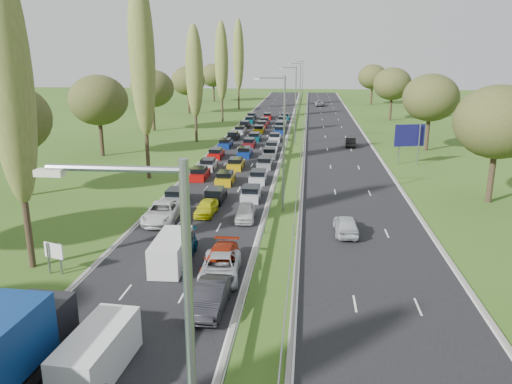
% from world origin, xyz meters
% --- Properties ---
extents(ground, '(260.00, 260.00, 0.00)m').
position_xyz_m(ground, '(4.50, 80.00, 0.00)').
color(ground, '#2F4F18').
rests_on(ground, ground).
extents(near_carriageway, '(10.50, 215.00, 0.04)m').
position_xyz_m(near_carriageway, '(-2.25, 82.50, 0.00)').
color(near_carriageway, black).
rests_on(near_carriageway, ground).
extents(far_carriageway, '(10.50, 215.00, 0.04)m').
position_xyz_m(far_carriageway, '(11.25, 82.50, 0.00)').
color(far_carriageway, black).
rests_on(far_carriageway, ground).
extents(central_reservation, '(2.36, 215.00, 0.32)m').
position_xyz_m(central_reservation, '(4.50, 82.50, 0.55)').
color(central_reservation, gray).
rests_on(central_reservation, ground).
extents(lamp_columns, '(0.18, 140.18, 12.00)m').
position_xyz_m(lamp_columns, '(4.50, 78.00, 6.00)').
color(lamp_columns, gray).
rests_on(lamp_columns, ground).
extents(poplar_row, '(2.80, 127.80, 22.44)m').
position_xyz_m(poplar_row, '(-11.50, 68.17, 12.39)').
color(poplar_row, '#2D2116').
rests_on(poplar_row, ground).
extents(woodland_left, '(8.00, 166.00, 11.10)m').
position_xyz_m(woodland_left, '(-22.00, 62.63, 7.68)').
color(woodland_left, '#2D2116').
rests_on(woodland_left, ground).
extents(woodland_right, '(8.00, 153.00, 11.10)m').
position_xyz_m(woodland_right, '(24.00, 66.67, 7.68)').
color(woodland_right, '#2D2116').
rests_on(woodland_right, ground).
extents(traffic_queue_fill, '(9.13, 68.61, 0.80)m').
position_xyz_m(traffic_queue_fill, '(-2.25, 77.68, 0.44)').
color(traffic_queue_fill, slate).
rests_on(traffic_queue_fill, ground).
extents(near_car_2, '(2.89, 5.83, 1.59)m').
position_xyz_m(near_car_2, '(-5.53, 39.06, 0.81)').
color(near_car_2, silver).
rests_on(near_car_2, near_carriageway).
extents(near_car_7, '(2.55, 5.48, 1.55)m').
position_xyz_m(near_car_7, '(-2.10, 31.18, 0.79)').
color(near_car_7, '#05304B').
rests_on(near_car_7, near_carriageway).
extents(near_car_8, '(1.77, 4.02, 1.35)m').
position_xyz_m(near_car_8, '(-2.17, 41.17, 0.69)').
color(near_car_8, '#BCC00C').
rests_on(near_car_8, near_carriageway).
extents(near_car_9, '(1.76, 4.73, 1.54)m').
position_xyz_m(near_car_9, '(1.49, 24.48, 0.79)').
color(near_car_9, black).
rests_on(near_car_9, near_carriageway).
extents(near_car_10, '(2.80, 5.40, 1.45)m').
position_xyz_m(near_car_10, '(1.30, 28.52, 0.75)').
color(near_car_10, '#AEB4B8').
rests_on(near_car_10, near_carriageway).
extents(near_car_11, '(2.10, 5.07, 1.47)m').
position_xyz_m(near_car_11, '(1.14, 29.74, 0.75)').
color(near_car_11, '#A5230A').
rests_on(near_car_11, near_carriageway).
extents(near_car_12, '(1.88, 4.15, 1.38)m').
position_xyz_m(near_car_12, '(1.40, 40.19, 0.71)').
color(near_car_12, silver).
rests_on(near_car_12, near_carriageway).
extents(far_car_0, '(1.91, 4.48, 1.51)m').
position_xyz_m(far_car_0, '(9.74, 37.56, 0.77)').
color(far_car_0, '#B3B8BD').
rests_on(far_car_0, far_carriageway).
extents(far_car_1, '(1.62, 4.27, 1.39)m').
position_xyz_m(far_car_1, '(13.07, 76.91, 0.72)').
color(far_car_1, black).
rests_on(far_car_1, far_carriageway).
extents(far_car_2, '(2.68, 5.48, 1.50)m').
position_xyz_m(far_car_2, '(9.35, 139.61, 0.77)').
color(far_car_2, gray).
rests_on(far_car_2, far_carriageway).
extents(white_van_front, '(2.02, 5.14, 2.07)m').
position_xyz_m(white_van_front, '(-2.34, 18.49, 1.06)').
color(white_van_front, silver).
rests_on(white_van_front, near_carriageway).
extents(white_van_rear, '(1.98, 5.04, 2.03)m').
position_xyz_m(white_van_rear, '(-2.27, 30.28, 1.04)').
color(white_van_rear, silver).
rests_on(white_van_rear, near_carriageway).
extents(info_sign, '(1.45, 0.57, 2.10)m').
position_xyz_m(info_sign, '(-9.40, 28.09, 1.37)').
color(info_sign, gray).
rests_on(info_sign, ground).
extents(direction_sign, '(3.90, 1.10, 5.20)m').
position_xyz_m(direction_sign, '(19.40, 64.43, 3.57)').
color(direction_sign, gray).
rests_on(direction_sign, ground).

